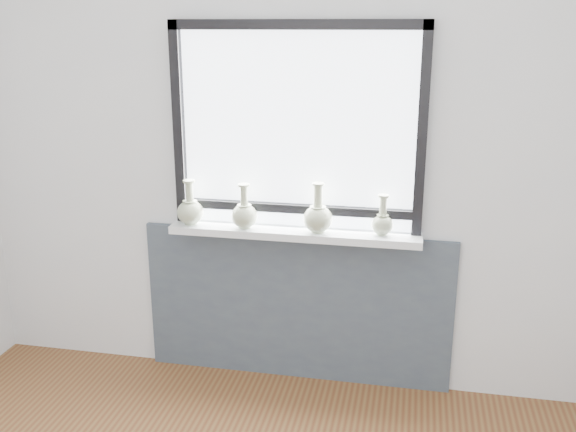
% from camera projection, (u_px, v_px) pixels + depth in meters
% --- Properties ---
extents(back_wall, '(3.60, 0.02, 2.60)m').
position_uv_depth(back_wall, '(298.00, 150.00, 3.32)').
color(back_wall, silver).
rests_on(back_wall, ground).
extents(apron_panel, '(1.70, 0.03, 0.86)m').
position_uv_depth(apron_panel, '(296.00, 306.00, 3.54)').
color(apron_panel, '#424F59').
rests_on(apron_panel, ground).
extents(windowsill, '(1.32, 0.18, 0.04)m').
position_uv_depth(windowsill, '(294.00, 233.00, 3.35)').
color(windowsill, white).
rests_on(windowsill, apron_panel).
extents(window, '(1.30, 0.06, 1.05)m').
position_uv_depth(window, '(297.00, 124.00, 3.24)').
color(window, black).
rests_on(window, windowsill).
extents(vase_a, '(0.14, 0.14, 0.24)m').
position_uv_depth(vase_a, '(190.00, 210.00, 3.41)').
color(vase_a, '#B0BC98').
rests_on(vase_a, windowsill).
extents(vase_b, '(0.14, 0.14, 0.24)m').
position_uv_depth(vase_b, '(244.00, 214.00, 3.35)').
color(vase_b, '#B0BC98').
rests_on(vase_b, windowsill).
extents(vase_c, '(0.15, 0.15, 0.26)m').
position_uv_depth(vase_c, '(318.00, 217.00, 3.28)').
color(vase_c, '#B0BC98').
rests_on(vase_c, windowsill).
extents(vase_d, '(0.11, 0.11, 0.21)m').
position_uv_depth(vase_d, '(382.00, 222.00, 3.24)').
color(vase_d, '#B0BC98').
rests_on(vase_d, windowsill).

